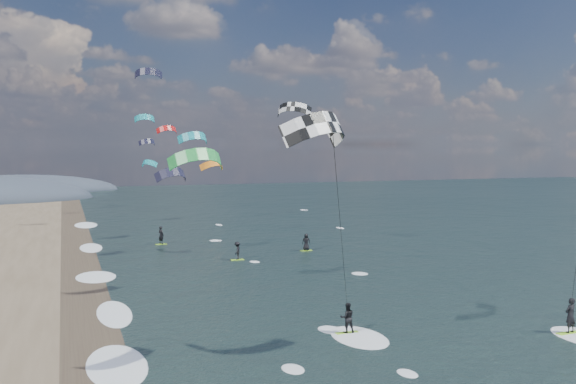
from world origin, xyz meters
name	(u,v)px	position (x,y,z in m)	size (l,w,h in m)	color
ground	(408,382)	(0.00, 0.00, 0.00)	(260.00, 260.00, 0.00)	black
wet_sand_strip	(92,341)	(-12.00, 10.00, 0.00)	(3.00, 240.00, 0.00)	#382D23
kitesurfer_near_b	(341,202)	(-1.82, 2.79, 7.25)	(6.95, 8.93, 11.82)	#9CEA29
far_kitesurfers	(238,244)	(1.56, 32.70, 0.81)	(13.10, 11.58, 1.78)	#9CEA29
bg_kite_field	(180,135)	(-0.34, 51.11, 10.76)	(13.88, 73.44, 12.18)	black
shoreline_surf	(110,315)	(-10.80, 14.75, 0.00)	(2.40, 79.40, 0.11)	white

